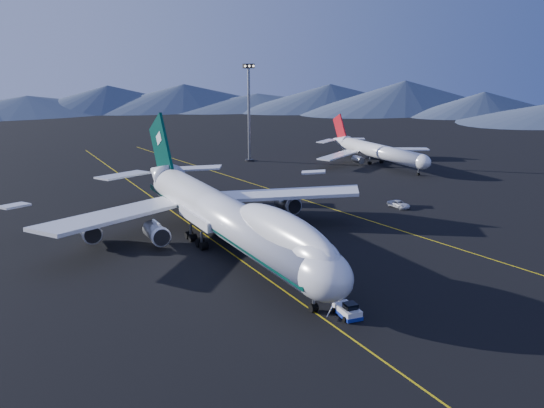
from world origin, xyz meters
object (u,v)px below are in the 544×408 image
floodlight_mast (249,113)px  boeing_747 (226,216)px  pushback_tug (347,311)px  service_van (399,204)px  second_jet (377,151)px

floodlight_mast → boeing_747: bearing=-118.7°
boeing_747 → pushback_tug: 30.14m
boeing_747 → floodlight_mast: (37.98, 69.33, 8.07)m
boeing_747 → floodlight_mast: 79.46m
boeing_747 → floodlight_mast: floodlight_mast is taller
boeing_747 → floodlight_mast: bearing=61.3°
service_van → boeing_747: bearing=-175.4°
boeing_747 → service_van: 43.26m
boeing_747 → second_jet: size_ratio=1.67×
pushback_tug → floodlight_mast: (34.98, 98.86, 13.29)m
pushback_tug → floodlight_mast: bearing=76.7°
second_jet → service_van: second_jet is taller
second_jet → floodlight_mast: (-29.17, 21.50, 10.15)m
service_van → floodlight_mast: size_ratio=0.18×
second_jet → floodlight_mast: floodlight_mast is taller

